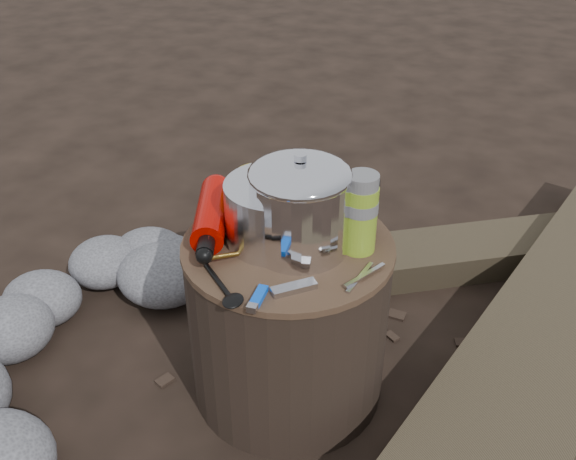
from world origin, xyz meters
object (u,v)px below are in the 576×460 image
(camping_pot, at_px, (300,205))
(fuel_bottle, at_px, (212,214))
(travel_mug, at_px, (358,205))
(thermos, at_px, (360,213))
(log_main, at_px, (550,342))
(stump, at_px, (288,319))

(camping_pot, distance_m, fuel_bottle, 0.23)
(travel_mug, bearing_deg, thermos, -71.71)
(log_main, height_order, travel_mug, travel_mug)
(fuel_bottle, xyz_separation_m, travel_mug, (0.32, 0.11, 0.03))
(stump, distance_m, travel_mug, 0.33)
(fuel_bottle, height_order, thermos, thermos)
(camping_pot, xyz_separation_m, travel_mug, (0.10, 0.12, -0.04))
(log_main, bearing_deg, travel_mug, -142.96)
(log_main, distance_m, thermos, 0.71)
(fuel_bottle, xyz_separation_m, thermos, (0.34, 0.04, 0.05))
(log_main, distance_m, camping_pot, 0.82)
(thermos, bearing_deg, travel_mug, 108.29)
(log_main, relative_size, camping_pot, 8.82)
(fuel_bottle, height_order, travel_mug, travel_mug)
(thermos, bearing_deg, fuel_bottle, -173.50)
(thermos, bearing_deg, stump, -165.11)
(log_main, xyz_separation_m, travel_mug, (-0.49, -0.20, 0.43))
(stump, xyz_separation_m, fuel_bottle, (-0.19, 0.00, 0.26))
(fuel_bottle, relative_size, travel_mug, 2.38)
(log_main, xyz_separation_m, thermos, (-0.47, -0.28, 0.45))
(camping_pot, bearing_deg, thermos, 18.15)
(stump, relative_size, travel_mug, 3.72)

